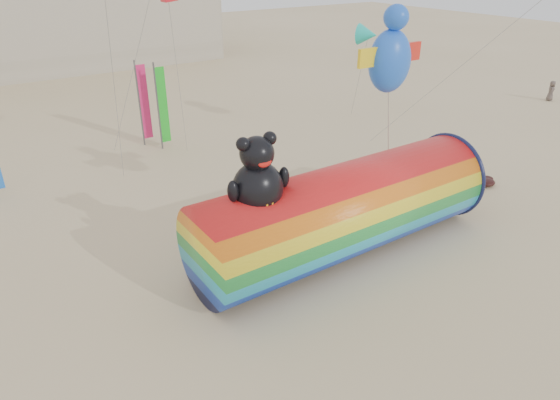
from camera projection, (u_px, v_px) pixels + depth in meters
ground at (292, 276)px, 18.58m from camera, size 160.00×160.00×0.00m
windsock_assembly at (345, 208)px, 19.34m from camera, size 12.51×3.81×5.77m
kite_handler at (442, 158)px, 26.83m from camera, size 0.73×0.69×1.68m
fabric_bundle at (476, 183)px, 25.59m from camera, size 2.62×1.35×0.41m
festival_banners at (105, 116)px, 27.63m from camera, size 10.11×3.14×5.20m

